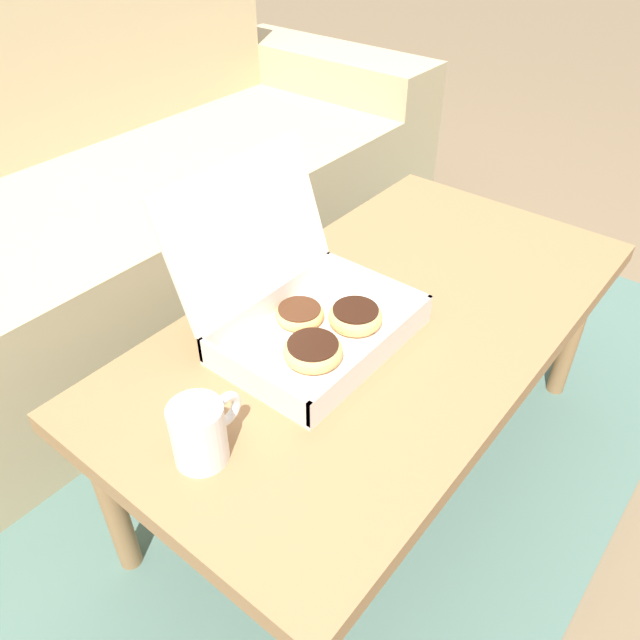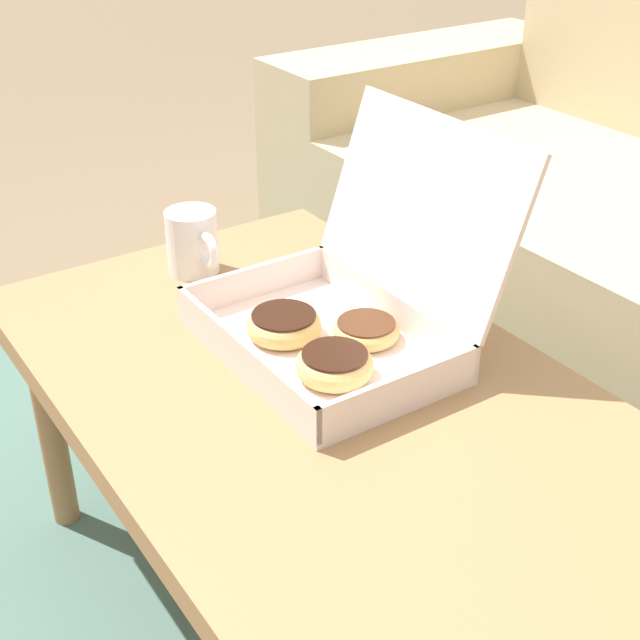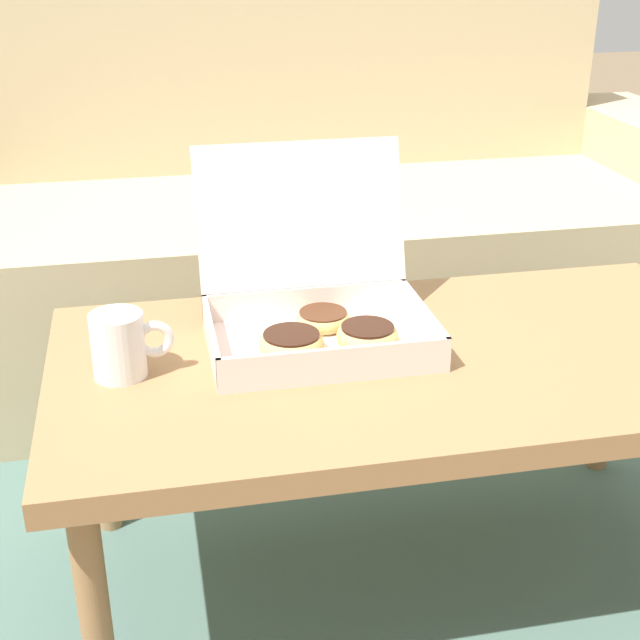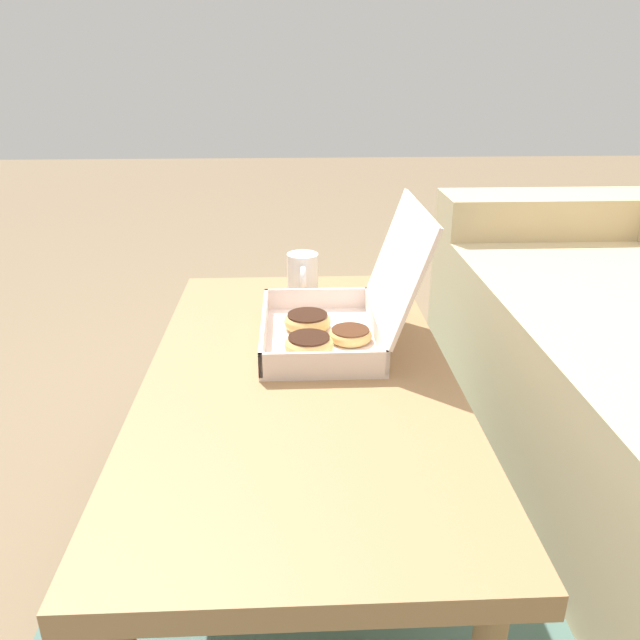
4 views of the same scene
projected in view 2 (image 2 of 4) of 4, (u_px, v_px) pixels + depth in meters
ground_plane at (427, 612)px, 1.40m from camera, size 12.00×12.00×0.00m
area_rug at (561, 535)px, 1.54m from camera, size 2.34×1.93×0.01m
coffee_table at (350, 440)px, 1.12m from camera, size 1.14×0.60×0.45m
pastry_box at (343, 310)px, 1.20m from camera, size 0.36×0.33×0.29m
coffee_mug at (193, 242)px, 1.40m from camera, size 0.13×0.08×0.10m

